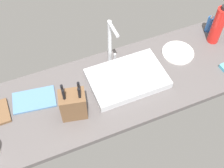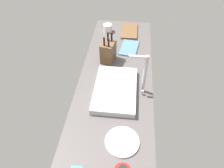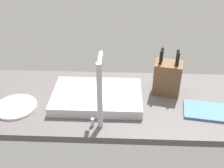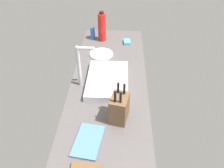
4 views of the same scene
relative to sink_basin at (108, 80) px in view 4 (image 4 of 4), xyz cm
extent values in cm
cube|color=#514C4C|center=(-7.98, -0.98, -4.11)|extent=(191.32, 56.19, 3.50)
cube|color=#B7BABF|center=(0.00, 0.00, 0.00)|extent=(44.55, 29.65, 4.73)
cylinder|color=#B7BABF|center=(-3.19, 19.43, 13.45)|extent=(2.40, 2.40, 31.62)
cylinder|color=#B7BABF|center=(-3.19, 13.62, 28.26)|extent=(2.00, 11.61, 2.00)
cylinder|color=#B7BABF|center=(0.31, 19.43, -0.36)|extent=(1.60, 1.60, 4.00)
cube|color=brown|center=(-35.82, -9.35, 6.24)|extent=(15.50, 12.63, 17.21)
cylinder|color=black|center=(-39.58, -9.93, 18.40)|extent=(1.67, 1.67, 7.11)
cylinder|color=black|center=(-39.30, -6.85, 18.40)|extent=(1.67, 1.67, 7.11)
cylinder|color=black|center=(-32.18, -11.93, 18.40)|extent=(1.67, 1.67, 7.11)
cylinder|color=black|center=(-31.22, -8.38, 18.40)|extent=(1.67, 1.67, 7.11)
cylinder|color=blue|center=(68.86, 18.49, 3.30)|extent=(4.28, 4.28, 11.33)
cone|color=silver|center=(68.86, 18.49, 10.37)|extent=(2.35, 2.35, 2.80)
cylinder|color=red|center=(66.46, 9.18, 10.63)|extent=(7.41, 7.41, 25.98)
cylinder|color=black|center=(66.46, 9.18, 24.71)|extent=(4.07, 4.07, 2.20)
cylinder|color=white|center=(39.34, 7.85, -1.76)|extent=(20.22, 20.22, 1.20)
cube|color=teal|center=(-54.42, 7.53, -1.76)|extent=(25.76, 17.93, 1.20)
cube|color=#4CA3BC|center=(61.41, -14.52, -1.16)|extent=(9.38, 6.59, 2.40)
camera|label=1|loc=(-48.63, -93.55, 135.19)|focal=46.54mm
camera|label=2|loc=(99.30, 8.32, 106.68)|focal=32.70mm
camera|label=3|loc=(-12.25, 111.52, 78.28)|focal=43.34mm
camera|label=4|loc=(-139.00, -9.83, 106.26)|focal=38.25mm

